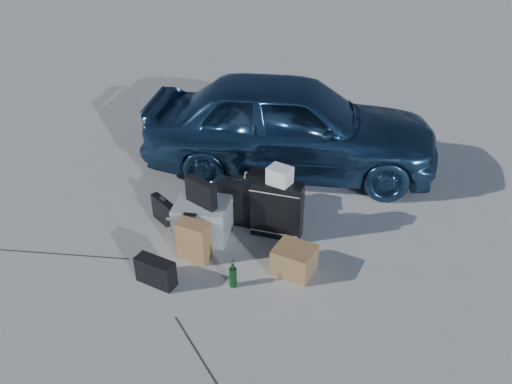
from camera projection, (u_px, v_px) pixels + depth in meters
ground at (193, 263)px, 5.27m from camera, size 60.00×60.00×0.00m
car at (291, 124)px, 6.69m from camera, size 4.17×2.61×1.33m
pelican_case at (203, 219)px, 5.58m from camera, size 0.69×0.61×0.43m
laptop_bag at (201, 193)px, 5.38m from camera, size 0.41×0.21×0.30m
briefcase at (164, 211)px, 5.81m from camera, size 0.40×0.26×0.32m
suitcase_left at (237, 202)px, 5.75m from camera, size 0.45×0.20×0.57m
suitcase_right at (277, 209)px, 5.53m from camera, size 0.58×0.27×0.68m
white_carton at (280, 176)px, 5.29m from camera, size 0.27×0.23×0.19m
duffel_bag at (260, 196)px, 6.05m from camera, size 0.81×0.58×0.37m
flat_box_white at (259, 180)px, 5.94m from camera, size 0.43×0.37×0.06m
flat_box_black at (260, 175)px, 5.92m from camera, size 0.30×0.22×0.06m
kraft_bag at (194, 241)px, 5.23m from camera, size 0.33×0.20×0.44m
cardboard_box at (294, 260)px, 5.08m from camera, size 0.42×0.37×0.29m
messenger_bag at (156, 272)px, 4.93m from camera, size 0.42×0.18×0.29m
green_bottle at (233, 274)px, 4.89m from camera, size 0.10×0.10×0.30m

